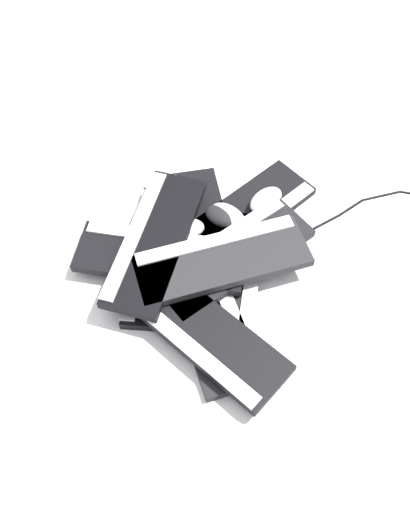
% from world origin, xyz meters
% --- Properties ---
extents(ground_plane, '(3.20, 3.20, 0.00)m').
position_xyz_m(ground_plane, '(0.00, 0.00, 0.00)').
color(ground_plane, white).
extents(keyboard_0, '(0.44, 0.16, 0.03)m').
position_xyz_m(keyboard_0, '(0.23, 0.01, 0.01)').
color(keyboard_0, black).
rests_on(keyboard_0, ground).
extents(keyboard_1, '(0.36, 0.45, 0.03)m').
position_xyz_m(keyboard_1, '(0.10, 0.05, 0.01)').
color(keyboard_1, black).
rests_on(keyboard_1, ground).
extents(keyboard_2, '(0.43, 0.41, 0.03)m').
position_xyz_m(keyboard_2, '(-0.03, 0.07, 0.01)').
color(keyboard_2, black).
rests_on(keyboard_2, ground).
extents(keyboard_3, '(0.32, 0.46, 0.03)m').
position_xyz_m(keyboard_3, '(-0.05, -0.14, 0.01)').
color(keyboard_3, black).
rests_on(keyboard_3, ground).
extents(keyboard_4, '(0.44, 0.39, 0.03)m').
position_xyz_m(keyboard_4, '(0.05, -0.12, 0.01)').
color(keyboard_4, black).
rests_on(keyboard_4, ground).
extents(keyboard_5, '(0.38, 0.44, 0.03)m').
position_xyz_m(keyboard_5, '(-0.04, 0.05, 0.04)').
color(keyboard_5, black).
rests_on(keyboard_5, keyboard_2).
extents(keyboard_6, '(0.45, 0.35, 0.03)m').
position_xyz_m(keyboard_6, '(-0.03, 0.08, 0.07)').
color(keyboard_6, black).
rests_on(keyboard_6, keyboard_5).
extents(keyboard_7, '(0.45, 0.19, 0.03)m').
position_xyz_m(keyboard_7, '(0.10, -0.08, 0.04)').
color(keyboard_7, black).
rests_on(keyboard_7, keyboard_4).
extents(keyboard_8, '(0.18, 0.45, 0.03)m').
position_xyz_m(keyboard_8, '(-0.11, -0.19, 0.04)').
color(keyboard_8, black).
rests_on(keyboard_8, keyboard_3).
extents(keyboard_9, '(0.46, 0.33, 0.03)m').
position_xyz_m(keyboard_9, '(0.06, -0.08, 0.07)').
color(keyboard_9, '#232326').
rests_on(keyboard_9, keyboard_7).
extents(mouse_0, '(0.13, 0.12, 0.04)m').
position_xyz_m(mouse_0, '(0.06, 0.07, 0.05)').
color(mouse_0, silver).
rests_on(mouse_0, keyboard_1).
extents(mouse_1, '(0.10, 0.13, 0.04)m').
position_xyz_m(mouse_1, '(0.17, 0.02, 0.05)').
color(mouse_1, black).
rests_on(mouse_1, keyboard_1).
extents(mouse_2, '(0.08, 0.12, 0.04)m').
position_xyz_m(mouse_2, '(0.18, 0.02, 0.05)').
color(mouse_2, '#B7B7BC').
rests_on(mouse_2, keyboard_0).
extents(mouse_3, '(0.11, 0.07, 0.04)m').
position_xyz_m(mouse_3, '(0.30, -0.01, 0.05)').
color(mouse_3, '#B7B7BC').
rests_on(mouse_3, keyboard_0).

